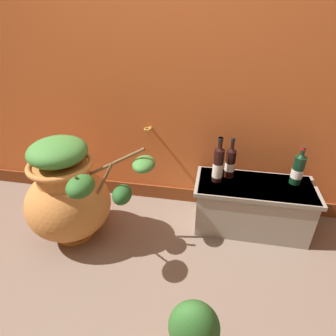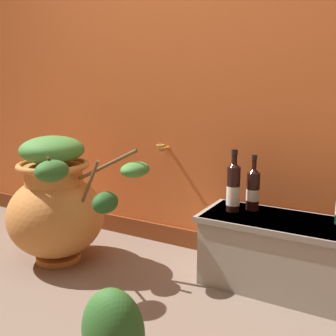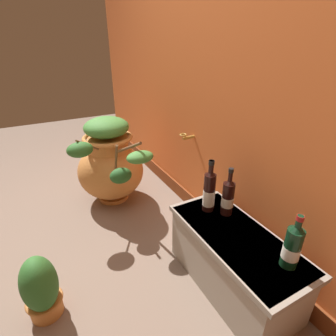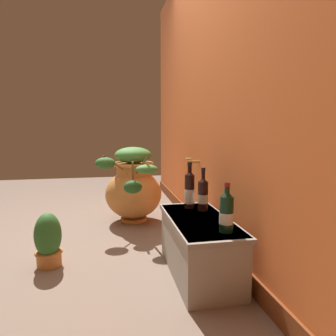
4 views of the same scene
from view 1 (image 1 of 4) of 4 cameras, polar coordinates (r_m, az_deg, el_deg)
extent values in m
plane|color=#7A6656|center=(1.71, -6.01, -28.28)|extent=(7.00, 7.00, 0.00)
cube|color=#D6662D|center=(2.08, 1.84, 25.84)|extent=(4.40, 0.20, 2.60)
cube|color=brown|center=(2.41, 0.97, -5.17)|extent=(4.40, 0.02, 0.12)
cylinder|color=#B28433|center=(2.12, -3.83, 7.72)|extent=(0.02, 0.10, 0.02)
torus|color=#B28433|center=(2.06, -4.19, 7.97)|extent=(0.06, 0.06, 0.01)
cylinder|color=#CC7F3D|center=(2.22, -18.39, -12.25)|extent=(0.27, 0.27, 0.03)
ellipsoid|color=#CC7F3D|center=(2.06, -19.56, -6.82)|extent=(0.57, 0.57, 0.49)
cylinder|color=#CC7F3D|center=(1.93, -20.76, -1.08)|extent=(0.33, 0.33, 0.14)
torus|color=#CC7F3D|center=(1.90, -21.13, 0.70)|extent=(0.42, 0.42, 0.04)
cylinder|color=brown|center=(1.63, -18.59, -2.07)|extent=(0.15, 0.18, 0.16)
ellipsoid|color=#2D6628|center=(1.54, -17.45, -3.60)|extent=(0.14, 0.18, 0.11)
cylinder|color=brown|center=(1.77, -12.87, -2.19)|extent=(0.15, 0.03, 0.26)
ellipsoid|color=#235623|center=(1.78, -9.36, -5.39)|extent=(0.12, 0.16, 0.12)
cylinder|color=brown|center=(1.77, -10.49, 1.26)|extent=(0.37, 0.08, 0.20)
ellipsoid|color=#428438|center=(1.74, -4.94, 0.82)|extent=(0.14, 0.19, 0.08)
ellipsoid|color=#428438|center=(1.86, -21.65, 3.15)|extent=(0.37, 0.37, 0.16)
cube|color=#9E9384|center=(2.15, 16.73, -7.46)|extent=(0.79, 0.36, 0.38)
cube|color=gray|center=(2.05, 17.43, -3.60)|extent=(0.83, 0.38, 0.03)
cylinder|color=black|center=(2.04, 12.57, 0.83)|extent=(0.07, 0.07, 0.21)
cone|color=black|center=(1.99, 12.94, 3.73)|extent=(0.07, 0.07, 0.04)
cylinder|color=black|center=(1.97, 13.06, 4.68)|extent=(0.03, 0.03, 0.10)
cylinder|color=black|center=(1.96, 13.18, 5.66)|extent=(0.03, 0.03, 0.02)
cylinder|color=white|center=(2.05, 12.52, 0.37)|extent=(0.07, 0.07, 0.06)
cylinder|color=black|center=(1.96, 10.19, 0.47)|extent=(0.07, 0.07, 0.24)
cone|color=black|center=(1.90, 10.55, 3.99)|extent=(0.07, 0.07, 0.04)
cylinder|color=black|center=(1.89, 10.65, 4.88)|extent=(0.03, 0.03, 0.09)
cylinder|color=black|center=(1.87, 10.74, 5.79)|extent=(0.03, 0.03, 0.02)
cylinder|color=white|center=(1.98, 10.10, -0.40)|extent=(0.07, 0.07, 0.10)
cylinder|color=black|center=(2.11, 25.00, -0.45)|extent=(0.08, 0.08, 0.20)
cone|color=black|center=(2.06, 25.68, 2.32)|extent=(0.08, 0.08, 0.04)
cylinder|color=black|center=(2.05, 25.84, 2.96)|extent=(0.03, 0.03, 0.08)
cylinder|color=maroon|center=(2.04, 26.01, 3.65)|extent=(0.03, 0.03, 0.02)
cylinder|color=white|center=(2.12, 24.87, -0.97)|extent=(0.08, 0.08, 0.06)
ellipsoid|color=#2D6628|center=(1.43, 5.32, -29.79)|extent=(0.23, 0.18, 0.31)
camera|label=2|loc=(0.87, 97.17, -38.23)|focal=41.74mm
camera|label=3|loc=(1.41, 63.91, 9.05)|focal=28.16mm
camera|label=4|loc=(2.50, 69.53, -1.36)|focal=33.23mm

